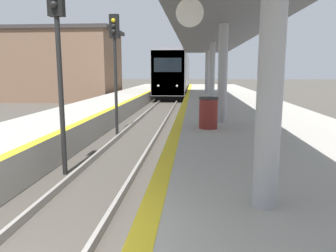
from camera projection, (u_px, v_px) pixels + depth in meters
The scene contains 6 objects.
train at pixel (175, 74), 34.73m from camera, with size 2.74×17.86×4.46m.
signal_near at pixel (58, 40), 7.68m from camera, with size 0.36×0.31×4.72m.
signal_mid at pixel (115, 52), 12.79m from camera, with size 0.36×0.31×4.72m.
station_canopy at pixel (217, 35), 13.92m from camera, with size 3.43×27.86×3.41m.
trash_bin at pixel (208, 113), 9.78m from camera, with size 0.58×0.58×0.93m.
station_building at pixel (43, 65), 28.83m from camera, with size 13.38×6.46×6.10m.
Camera 1 is at (2.18, -2.70, 2.57)m, focal length 35.00 mm.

